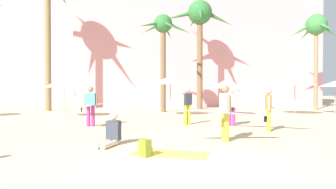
{
  "coord_description": "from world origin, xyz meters",
  "views": [
    {
      "loc": [
        -0.82,
        -5.46,
        1.63
      ],
      "look_at": [
        0.29,
        7.14,
        1.39
      ],
      "focal_mm": 32.03,
      "sensor_mm": 36.0,
      "label": 1
    }
  ],
  "objects_px": {
    "cafe_umbrella_1": "(335,84)",
    "person_far_right": "(267,108)",
    "person_mid_right": "(91,105)",
    "beach_towel": "(170,154)",
    "person_near_left": "(232,106)",
    "cafe_umbrella_2": "(170,80)",
    "palm_tree_right": "(316,30)",
    "backpack": "(145,148)",
    "person_far_left": "(187,104)",
    "cafe_umbrella_0": "(65,83)",
    "cafe_umbrella_3": "(295,81)",
    "person_mid_left": "(111,134)",
    "person_mid_center": "(226,111)",
    "palm_tree_far_right": "(200,21)",
    "cafe_umbrella_5": "(226,84)",
    "palm_tree_left": "(163,34)"
  },
  "relations": [
    {
      "from": "cafe_umbrella_1",
      "to": "person_mid_center",
      "type": "xyz_separation_m",
      "value": [
        -9.81,
        -9.26,
        -1.0
      ]
    },
    {
      "from": "beach_towel",
      "to": "person_far_left",
      "type": "xyz_separation_m",
      "value": [
        1.35,
        5.99,
        0.92
      ]
    },
    {
      "from": "backpack",
      "to": "person_far_right",
      "type": "bearing_deg",
      "value": 4.71
    },
    {
      "from": "cafe_umbrella_0",
      "to": "person_mid_right",
      "type": "distance_m",
      "value": 4.99
    },
    {
      "from": "palm_tree_far_right",
      "to": "cafe_umbrella_0",
      "type": "bearing_deg",
      "value": -147.22
    },
    {
      "from": "backpack",
      "to": "person_far_left",
      "type": "height_order",
      "value": "person_far_left"
    },
    {
      "from": "beach_towel",
      "to": "palm_tree_right",
      "type": "bearing_deg",
      "value": 49.04
    },
    {
      "from": "beach_towel",
      "to": "person_near_left",
      "type": "distance_m",
      "value": 6.47
    },
    {
      "from": "palm_tree_left",
      "to": "person_mid_right",
      "type": "distance_m",
      "value": 9.55
    },
    {
      "from": "palm_tree_left",
      "to": "person_far_left",
      "type": "relative_size",
      "value": 4.03
    },
    {
      "from": "palm_tree_far_right",
      "to": "person_far_right",
      "type": "xyz_separation_m",
      "value": [
        0.23,
        -12.4,
        -6.14
      ]
    },
    {
      "from": "palm_tree_right",
      "to": "cafe_umbrella_3",
      "type": "xyz_separation_m",
      "value": [
        -3.82,
        -4.04,
        -4.09
      ]
    },
    {
      "from": "cafe_umbrella_3",
      "to": "person_mid_right",
      "type": "relative_size",
      "value": 0.87
    },
    {
      "from": "beach_towel",
      "to": "person_mid_center",
      "type": "distance_m",
      "value": 2.62
    },
    {
      "from": "cafe_umbrella_2",
      "to": "person_near_left",
      "type": "xyz_separation_m",
      "value": [
        2.25,
        -4.94,
        -1.25
      ]
    },
    {
      "from": "beach_towel",
      "to": "person_mid_center",
      "type": "bearing_deg",
      "value": 39.69
    },
    {
      "from": "cafe_umbrella_0",
      "to": "cafe_umbrella_1",
      "type": "distance_m",
      "value": 16.83
    },
    {
      "from": "palm_tree_far_right",
      "to": "cafe_umbrella_2",
      "type": "bearing_deg",
      "value": -116.84
    },
    {
      "from": "person_far_right",
      "to": "person_far_left",
      "type": "bearing_deg",
      "value": 161.05
    },
    {
      "from": "cafe_umbrella_0",
      "to": "beach_towel",
      "type": "relative_size",
      "value": 1.29
    },
    {
      "from": "person_mid_right",
      "to": "person_near_left",
      "type": "height_order",
      "value": "person_mid_right"
    },
    {
      "from": "cafe_umbrella_1",
      "to": "person_far_right",
      "type": "xyz_separation_m",
      "value": [
        -7.58,
        -7.08,
        -1.04
      ]
    },
    {
      "from": "cafe_umbrella_3",
      "to": "person_mid_left",
      "type": "height_order",
      "value": "cafe_umbrella_3"
    },
    {
      "from": "cafe_umbrella_5",
      "to": "person_mid_center",
      "type": "xyz_separation_m",
      "value": [
        -2.58,
        -8.94,
        -1.0
      ]
    },
    {
      "from": "person_mid_right",
      "to": "person_far_left",
      "type": "xyz_separation_m",
      "value": [
        4.27,
        0.01,
        0.0
      ]
    },
    {
      "from": "palm_tree_left",
      "to": "person_far_right",
      "type": "relative_size",
      "value": 2.26
    },
    {
      "from": "person_far_right",
      "to": "beach_towel",
      "type": "bearing_deg",
      "value": -117.65
    },
    {
      "from": "palm_tree_far_right",
      "to": "cafe_umbrella_2",
      "type": "height_order",
      "value": "palm_tree_far_right"
    },
    {
      "from": "cafe_umbrella_1",
      "to": "backpack",
      "type": "bearing_deg",
      "value": -138.13
    },
    {
      "from": "cafe_umbrella_1",
      "to": "person_far_right",
      "type": "height_order",
      "value": "cafe_umbrella_1"
    },
    {
      "from": "palm_tree_far_right",
      "to": "person_near_left",
      "type": "distance_m",
      "value": 12.29
    },
    {
      "from": "cafe_umbrella_3",
      "to": "beach_towel",
      "type": "bearing_deg",
      "value": -129.98
    },
    {
      "from": "cafe_umbrella_0",
      "to": "person_mid_right",
      "type": "xyz_separation_m",
      "value": [
        2.2,
        -4.35,
        -1.04
      ]
    },
    {
      "from": "cafe_umbrella_3",
      "to": "cafe_umbrella_5",
      "type": "xyz_separation_m",
      "value": [
        -4.4,
        -0.07,
        -0.16
      ]
    },
    {
      "from": "palm_tree_left",
      "to": "palm_tree_far_right",
      "type": "distance_m",
      "value": 4.34
    },
    {
      "from": "cafe_umbrella_1",
      "to": "palm_tree_right",
      "type": "bearing_deg",
      "value": 75.38
    },
    {
      "from": "palm_tree_right",
      "to": "person_far_right",
      "type": "height_order",
      "value": "palm_tree_right"
    },
    {
      "from": "person_near_left",
      "to": "person_far_left",
      "type": "relative_size",
      "value": 0.96
    },
    {
      "from": "palm_tree_far_right",
      "to": "backpack",
      "type": "relative_size",
      "value": 20.62
    },
    {
      "from": "cafe_umbrella_5",
      "to": "cafe_umbrella_0",
      "type": "bearing_deg",
      "value": -179.04
    },
    {
      "from": "cafe_umbrella_3",
      "to": "person_far_left",
      "type": "relative_size",
      "value": 1.54
    },
    {
      "from": "palm_tree_left",
      "to": "person_mid_left",
      "type": "distance_m",
      "value": 13.47
    },
    {
      "from": "cafe_umbrella_1",
      "to": "person_mid_left",
      "type": "distance_m",
      "value": 16.42
    },
    {
      "from": "palm_tree_right",
      "to": "cafe_umbrella_1",
      "type": "relative_size",
      "value": 3.46
    },
    {
      "from": "beach_towel",
      "to": "backpack",
      "type": "height_order",
      "value": "backpack"
    },
    {
      "from": "person_mid_right",
      "to": "palm_tree_left",
      "type": "bearing_deg",
      "value": -21.4
    },
    {
      "from": "person_near_left",
      "to": "person_mid_right",
      "type": "bearing_deg",
      "value": -51.36
    },
    {
      "from": "person_mid_left",
      "to": "person_far_left",
      "type": "distance_m",
      "value": 5.56
    },
    {
      "from": "cafe_umbrella_2",
      "to": "palm_tree_right",
      "type": "bearing_deg",
      "value": 19.58
    },
    {
      "from": "person_mid_right",
      "to": "cafe_umbrella_1",
      "type": "bearing_deg",
      "value": -66.84
    }
  ]
}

